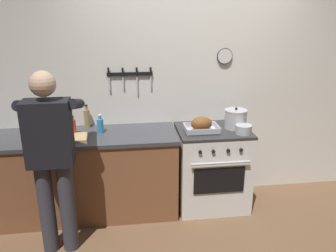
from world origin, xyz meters
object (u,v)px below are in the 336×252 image
(roasting_pan, at_px, (201,125))
(saucepan, at_px, (244,129))
(bottle_wine_red, at_px, (64,121))
(bottle_vinegar, at_px, (87,118))
(stock_pot, at_px, (236,119))
(bottle_dish_soap, at_px, (100,125))
(person_cook, at_px, (51,153))
(bottle_hot_sauce, at_px, (73,127))
(cutting_board, at_px, (69,138))
(stove, at_px, (211,167))

(roasting_pan, bearing_deg, saucepan, -14.92)
(bottle_wine_red, relative_size, bottle_vinegar, 1.18)
(stock_pot, distance_m, bottle_dish_soap, 1.43)
(person_cook, relative_size, bottle_wine_red, 5.58)
(bottle_hot_sauce, height_order, bottle_dish_soap, bottle_hot_sauce)
(bottle_hot_sauce, relative_size, bottle_vinegar, 0.79)
(cutting_board, bearing_deg, person_cook, -99.17)
(bottle_hot_sauce, bearing_deg, cutting_board, -104.24)
(person_cook, distance_m, bottle_wine_red, 0.66)
(cutting_board, height_order, bottle_hot_sauce, bottle_hot_sauce)
(roasting_pan, distance_m, bottle_vinegar, 1.23)
(bottle_hot_sauce, relative_size, bottle_wine_red, 0.67)
(stove, xyz_separation_m, person_cook, (-1.57, -0.57, 0.50))
(roasting_pan, relative_size, bottle_dish_soap, 1.80)
(stove, bearing_deg, bottle_wine_red, 176.69)
(stock_pot, height_order, bottle_vinegar, bottle_vinegar)
(stock_pot, distance_m, bottle_wine_red, 1.80)
(roasting_pan, height_order, bottle_dish_soap, bottle_dish_soap)
(cutting_board, relative_size, bottle_hot_sauce, 1.80)
(stove, relative_size, bottle_dish_soap, 4.61)
(bottle_dish_soap, relative_size, bottle_vinegar, 0.77)
(stove, xyz_separation_m, saucepan, (0.27, -0.17, 0.50))
(stove, height_order, stock_pot, stock_pot)
(saucepan, relative_size, bottle_wine_red, 0.56)
(saucepan, relative_size, cutting_board, 0.47)
(stock_pot, bearing_deg, roasting_pan, -169.51)
(bottle_wine_red, bearing_deg, stove, -3.31)
(stove, xyz_separation_m, bottle_wine_red, (-1.55, 0.09, 0.57))
(bottle_hot_sauce, distance_m, bottle_vinegar, 0.24)
(bottle_dish_soap, bearing_deg, cutting_board, -155.53)
(stock_pot, relative_size, bottle_wine_red, 0.80)
(person_cook, bearing_deg, cutting_board, -18.76)
(bottle_hot_sauce, bearing_deg, bottle_vinegar, 59.73)
(bottle_dish_soap, bearing_deg, bottle_vinegar, 127.65)
(cutting_board, distance_m, bottle_dish_soap, 0.34)
(roasting_pan, height_order, bottle_wine_red, bottle_wine_red)
(bottle_vinegar, bearing_deg, cutting_board, -114.71)
(person_cook, bearing_deg, stock_pot, -81.77)
(stock_pot, height_order, saucepan, stock_pot)
(stove, relative_size, cutting_board, 2.50)
(person_cook, xyz_separation_m, roasting_pan, (1.42, 0.51, 0.02))
(stove, bearing_deg, person_cook, -160.06)
(stove, relative_size, bottle_hot_sauce, 4.50)
(cutting_board, xyz_separation_m, bottle_hot_sauce, (0.03, 0.12, 0.07))
(stove, xyz_separation_m, bottle_vinegar, (-1.34, 0.24, 0.56))
(roasting_pan, xyz_separation_m, saucepan, (0.42, -0.11, -0.02))
(cutting_board, relative_size, bottle_dish_soap, 1.85)
(stove, relative_size, person_cook, 0.54)
(stove, height_order, saucepan, saucepan)
(person_cook, height_order, bottle_dish_soap, person_cook)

